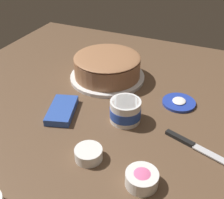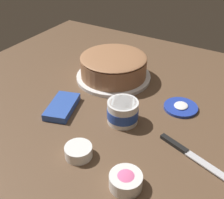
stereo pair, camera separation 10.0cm
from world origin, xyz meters
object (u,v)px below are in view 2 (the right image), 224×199
frosting_tub (123,111)px  sprinkle_bowl_pink (126,180)px  spreading_knife (187,152)px  candy_box_lower (62,107)px  frosted_cake (114,67)px  frosting_tub_lid (181,107)px  sprinkle_bowl_rainbow (79,151)px

frosting_tub → sprinkle_bowl_pink: size_ratio=1.21×
spreading_knife → candy_box_lower: size_ratio=1.47×
frosting_tub → spreading_knife: size_ratio=0.45×
frosted_cake → frosting_tub_lid: frosted_cake is taller
frosted_cake → sprinkle_bowl_pink: (0.46, 0.31, -0.03)m
frosting_tub → sprinkle_bowl_pink: 0.27m
frosting_tub → sprinkle_bowl_pink: bearing=30.8°
sprinkle_bowl_pink → frosting_tub: bearing=-149.2°
frosting_tub → frosting_tub_lid: (-0.17, 0.14, -0.03)m
frosted_cake → frosting_tub_lid: 0.32m
sprinkle_bowl_pink → frosted_cake: bearing=-146.2°
frosting_tub_lid → sprinkle_bowl_rainbow: (0.37, -0.17, 0.01)m
frosting_tub → candy_box_lower: 0.22m
spreading_knife → sprinkle_bowl_pink: sprinkle_bowl_pink is taller
spreading_knife → candy_box_lower: 0.45m
frosted_cake → sprinkle_bowl_rainbow: frosted_cake is taller
frosted_cake → sprinkle_bowl_rainbow: bearing=18.1°
sprinkle_bowl_rainbow → spreading_knife: bearing=122.2°
spreading_knife → sprinkle_bowl_rainbow: sprinkle_bowl_rainbow is taller
spreading_knife → candy_box_lower: candy_box_lower is taller
frosting_tub_lid → candy_box_lower: bearing=-58.5°
frosted_cake → sprinkle_bowl_pink: size_ratio=3.58×
frosting_tub_lid → sprinkle_bowl_rainbow: sprinkle_bowl_rainbow is taller
frosting_tub → candy_box_lower: bearing=-76.5°
frosting_tub_lid → sprinkle_bowl_pink: size_ratio=1.39×
frosted_cake → sprinkle_bowl_pink: frosted_cake is taller
frosted_cake → frosting_tub: frosted_cake is taller
frosting_tub → candy_box_lower: frosting_tub is taller
sprinkle_bowl_rainbow → frosting_tub: bearing=171.8°
frosting_tub_lid → sprinkle_bowl_pink: bearing=-0.8°
candy_box_lower → frosted_cake: bearing=154.0°
frosting_tub_lid → spreading_knife: frosting_tub_lid is taller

